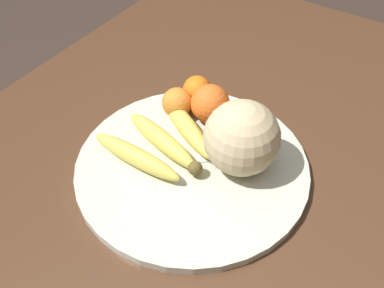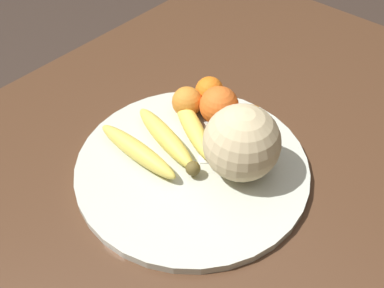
{
  "view_description": "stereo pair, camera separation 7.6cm",
  "coord_description": "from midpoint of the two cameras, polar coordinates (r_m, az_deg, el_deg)",
  "views": [
    {
      "loc": [
        -0.4,
        -0.24,
        1.34
      ],
      "look_at": [
        0.05,
        0.06,
        0.8
      ],
      "focal_mm": 42.0,
      "sensor_mm": 36.0,
      "label": 1
    },
    {
      "loc": [
        -0.35,
        -0.3,
        1.34
      ],
      "look_at": [
        0.05,
        0.06,
        0.8
      ],
      "focal_mm": 42.0,
      "sensor_mm": 36.0,
      "label": 2
    }
  ],
  "objects": [
    {
      "name": "fruit_bowl",
      "position": [
        0.8,
        2.71,
        -3.02
      ],
      "size": [
        0.42,
        0.42,
        0.02
      ],
      "color": "beige",
      "rests_on": "kitchen_table"
    },
    {
      "name": "orange_front_left",
      "position": [
        0.86,
        6.0,
        4.74
      ],
      "size": [
        0.08,
        0.08,
        0.08
      ],
      "color": "orange",
      "rests_on": "fruit_bowl"
    },
    {
      "name": "produce_tag",
      "position": [
        0.83,
        4.63,
        -0.61
      ],
      "size": [
        0.08,
        0.07,
        0.0
      ],
      "rotation": [
        0.0,
        0.0,
        0.73
      ],
      "color": "white",
      "rests_on": "fruit_bowl"
    },
    {
      "name": "kitchen_table",
      "position": [
        0.83,
        3.32,
        -11.39
      ],
      "size": [
        1.51,
        1.06,
        0.73
      ],
      "color": "#4C301E",
      "rests_on": "ground_plane"
    },
    {
      "name": "orange_front_right",
      "position": [
        0.84,
        9.95,
        2.77
      ],
      "size": [
        0.06,
        0.06,
        0.06
      ],
      "color": "orange",
      "rests_on": "fruit_bowl"
    },
    {
      "name": "banana_bunch",
      "position": [
        0.82,
        -0.59,
        0.64
      ],
      "size": [
        0.19,
        0.22,
        0.04
      ],
      "rotation": [
        0.0,
        0.0,
        7.59
      ],
      "color": "brown",
      "rests_on": "fruit_bowl"
    },
    {
      "name": "orange_back_left",
      "position": [
        0.91,
        4.65,
        6.65
      ],
      "size": [
        0.06,
        0.06,
        0.06
      ],
      "color": "orange",
      "rests_on": "fruit_bowl"
    },
    {
      "name": "orange_mid_center",
      "position": [
        0.88,
        1.86,
        5.27
      ],
      "size": [
        0.06,
        0.06,
        0.06
      ],
      "color": "orange",
      "rests_on": "fruit_bowl"
    },
    {
      "name": "melon",
      "position": [
        0.75,
        9.22,
        -0.0
      ],
      "size": [
        0.13,
        0.13,
        0.13
      ],
      "color": "beige",
      "rests_on": "fruit_bowl"
    }
  ]
}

